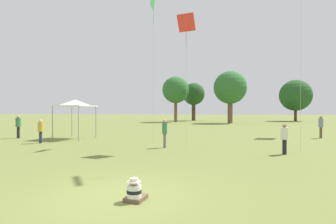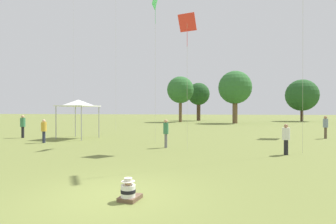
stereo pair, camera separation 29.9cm
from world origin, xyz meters
The scene contains 14 objects.
ground_plane centered at (0.00, 0.00, 0.00)m, with size 300.00×300.00×0.00m, color olive.
seated_toddler centered at (0.54, -0.25, 0.23)m, with size 0.51×0.60×0.58m.
person_standing_0 centered at (-0.60, 8.90, 1.02)m, with size 0.43×0.43×1.69m.
person_standing_1 centered at (5.82, 7.72, 0.91)m, with size 0.41×0.41×1.54m.
person_standing_3 centered at (-9.33, 9.43, 0.96)m, with size 0.50×0.50×1.62m.
person_standing_4 centered at (10.63, 16.62, 1.08)m, with size 0.48×0.48×1.80m.
person_standing_5 centered at (-13.22, 11.92, 1.10)m, with size 0.53×0.53×1.84m.
canopy_tent centered at (-8.61, 12.54, 2.79)m, with size 2.81×2.81×3.09m.
kite_1 centered at (0.73, 8.50, 7.06)m, with size 1.07×0.69×7.67m.
kite_5 centered at (-1.78, 10.84, 9.45)m, with size 0.35×1.05×10.23m.
distant_tree_0 centered at (18.65, 53.62, 5.50)m, with size 6.62×6.62×8.83m.
distant_tree_1 centered at (4.54, 41.26, 6.27)m, with size 5.81×5.81×9.25m.
distant_tree_2 centered at (-2.98, 52.35, 5.89)m, with size 4.95×4.95×8.47m.
distant_tree_3 centered at (-5.76, 44.43, 6.29)m, with size 5.25×5.25×8.96m.
Camera 1 is at (2.56, -6.35, 2.20)m, focal length 28.00 mm.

